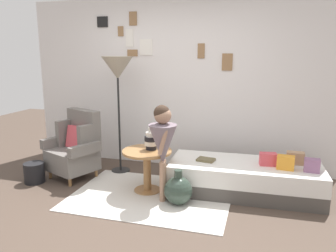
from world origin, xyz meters
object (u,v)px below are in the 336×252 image
at_px(person_child, 163,140).
at_px(magazine_basket, 34,173).
at_px(demijohn_near, 178,190).
at_px(side_table, 147,161).
at_px(daybed, 244,178).
at_px(armchair, 76,147).
at_px(vase_striped, 151,140).
at_px(book_on_daybed, 206,160).
at_px(floor_lamp, 118,71).

height_order(person_child, magazine_basket, person_child).
bearing_deg(demijohn_near, side_table, 151.53).
relative_size(daybed, side_table, 3.02).
height_order(side_table, magazine_basket, side_table).
relative_size(armchair, vase_striped, 3.36).
relative_size(armchair, daybed, 0.50).
bearing_deg(armchair, book_on_daybed, 0.71).
bearing_deg(person_child, vase_striped, 132.54).
bearing_deg(armchair, magazine_basket, -139.89).
xyz_separation_m(side_table, person_child, (0.27, -0.20, 0.36)).
xyz_separation_m(armchair, daybed, (2.39, 0.07, -0.24)).
distance_m(floor_lamp, book_on_daybed, 1.79).
relative_size(vase_striped, person_child, 0.24).
distance_m(vase_striped, demijohn_near, 0.74).
relative_size(armchair, side_table, 1.52).
xyz_separation_m(person_child, magazine_basket, (-1.89, 0.05, -0.62)).
relative_size(vase_striped, floor_lamp, 0.17).
bearing_deg(demijohn_near, floor_lamp, 142.60).
bearing_deg(vase_striped, demijohn_near, -35.33).
distance_m(demijohn_near, magazine_basket, 2.10).
relative_size(armchair, person_child, 0.82).
xyz_separation_m(vase_striped, person_child, (0.23, -0.26, 0.09)).
bearing_deg(floor_lamp, person_child, -41.14).
bearing_deg(person_child, daybed, 28.02).
relative_size(armchair, book_on_daybed, 4.41).
relative_size(daybed, floor_lamp, 1.12).
bearing_deg(daybed, demijohn_near, -142.75).
xyz_separation_m(vase_striped, magazine_basket, (-1.66, -0.20, -0.54)).
relative_size(armchair, floor_lamp, 0.56).
relative_size(person_child, magazine_basket, 4.22).
xyz_separation_m(side_table, book_on_daybed, (0.72, 0.25, 0.01)).
xyz_separation_m(floor_lamp, magazine_basket, (-0.97, -0.75, -1.37)).
bearing_deg(armchair, person_child, -16.55).
bearing_deg(magazine_basket, vase_striped, 6.93).
bearing_deg(floor_lamp, armchair, -144.01).
height_order(daybed, magazine_basket, daybed).
height_order(armchair, daybed, armchair).
bearing_deg(vase_striped, daybed, 11.75).
bearing_deg(armchair, vase_striped, -8.18).
bearing_deg(floor_lamp, magazine_basket, -142.05).
xyz_separation_m(daybed, floor_lamp, (-1.86, 0.31, 1.31)).
distance_m(vase_striped, book_on_daybed, 0.76).
bearing_deg(daybed, magazine_basket, -171.06).
distance_m(armchair, demijohn_near, 1.74).
bearing_deg(daybed, floor_lamp, 170.61).
distance_m(daybed, vase_striped, 1.29).
bearing_deg(vase_striped, book_on_daybed, 16.17).
relative_size(side_table, book_on_daybed, 2.89).
height_order(side_table, vase_striped, vase_striped).
height_order(side_table, demijohn_near, side_table).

